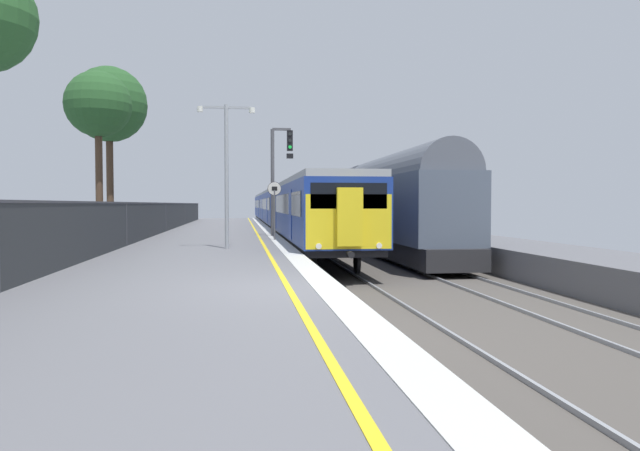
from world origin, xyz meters
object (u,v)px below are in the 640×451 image
at_px(freight_train_adjacent_track, 327,203).
at_px(signal_gantry, 278,169).
at_px(platform_lamp_mid, 227,163).
at_px(background_tree_centre, 100,107).
at_px(background_tree_left, 108,107).
at_px(commuter_train_at_platform, 282,208).
at_px(speed_limit_sign, 274,203).

distance_m(freight_train_adjacent_track, signal_gantry, 21.35).
distance_m(platform_lamp_mid, background_tree_centre, 8.95).
xyz_separation_m(platform_lamp_mid, background_tree_left, (-6.62, 12.39, 3.80)).
xyz_separation_m(commuter_train_at_platform, background_tree_left, (-10.41, -13.99, 5.54)).
xyz_separation_m(freight_train_adjacent_track, background_tree_left, (-14.41, -16.10, 5.15)).
height_order(commuter_train_at_platform, freight_train_adjacent_track, freight_train_adjacent_track).
distance_m(commuter_train_at_platform, background_tree_centre, 22.64).
bearing_deg(background_tree_left, speed_limit_sign, -42.12).
xyz_separation_m(commuter_train_at_platform, speed_limit_sign, (-1.85, -21.73, 0.35)).
bearing_deg(background_tree_centre, speed_limit_sign, -12.40).
bearing_deg(freight_train_adjacent_track, background_tree_left, -131.84).
height_order(commuter_train_at_platform, signal_gantry, signal_gantry).
height_order(speed_limit_sign, background_tree_left, background_tree_left).
bearing_deg(speed_limit_sign, freight_train_adjacent_track, 76.21).
bearing_deg(speed_limit_sign, background_tree_centre, 167.60).
xyz_separation_m(speed_limit_sign, background_tree_centre, (-7.61, 1.67, 4.23)).
bearing_deg(speed_limit_sign, commuter_train_at_platform, 85.15).
height_order(commuter_train_at_platform, speed_limit_sign, commuter_train_at_platform).
relative_size(commuter_train_at_platform, background_tree_centre, 7.99).
height_order(commuter_train_at_platform, background_tree_centre, background_tree_centre).
xyz_separation_m(signal_gantry, speed_limit_sign, (-0.36, -3.27, -1.67)).
bearing_deg(commuter_train_at_platform, background_tree_centre, -115.25).
distance_m(freight_train_adjacent_track, background_tree_centre, 26.27).
bearing_deg(signal_gantry, background_tree_centre, -168.68).
bearing_deg(platform_lamp_mid, commuter_train_at_platform, 81.82).
relative_size(speed_limit_sign, platform_lamp_mid, 0.50).
xyz_separation_m(speed_limit_sign, background_tree_left, (-8.56, 7.74, 5.19)).
relative_size(commuter_train_at_platform, background_tree_left, 6.60).
distance_m(speed_limit_sign, background_tree_left, 12.66).
bearing_deg(freight_train_adjacent_track, commuter_train_at_platform, -152.22).
distance_m(commuter_train_at_platform, background_tree_left, 18.30).
bearing_deg(commuter_train_at_platform, speed_limit_sign, -94.85).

